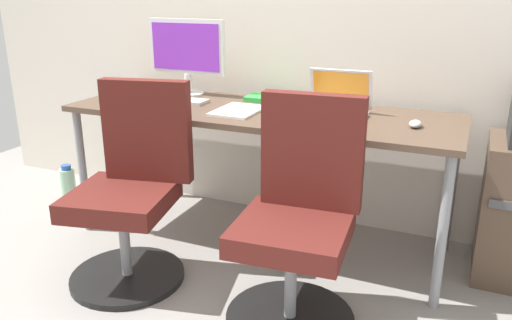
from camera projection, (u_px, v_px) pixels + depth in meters
The scene contains 15 objects.
ground_plane at pixel (260, 238), 2.89m from camera, with size 5.28×5.28×0.00m, color gray.
desk at pixel (260, 121), 2.67m from camera, with size 2.02×0.68×0.74m.
office_chair_left at pixel (131, 194), 2.40m from camera, with size 0.54×0.54×0.94m.
office_chair_right at pixel (298, 224), 2.09m from camera, with size 0.54×0.54×0.94m.
water_bottle_on_floor at pixel (69, 190), 3.18m from camera, with size 0.09×0.09×0.31m.
desktop_monitor at pixel (187, 52), 2.95m from camera, with size 0.48×0.18×0.43m.
open_laptop at pixel (336, 105), 2.52m from camera, with size 0.31×0.29×0.22m.
keyboard_by_monitor at pixel (177, 100), 2.83m from camera, with size 0.34×0.12×0.02m, color #B7B7B7.
keyboard_by_laptop at pixel (311, 127), 2.29m from camera, with size 0.34×0.12×0.02m, color #2D2D2D.
mouse_by_monitor at pixel (131, 90), 3.07m from camera, with size 0.06×0.10×0.03m, color #B7B7B7.
mouse_by_laptop at pixel (415, 124), 2.32m from camera, with size 0.06×0.10×0.03m, color #B7B7B7.
coffee_mug at pixel (153, 103), 2.60m from camera, with size 0.08×0.08×0.09m, color yellow.
pen_cup at pixel (107, 92), 2.82m from camera, with size 0.07×0.07×0.10m, color slate.
notebook at pixel (266, 98), 2.86m from camera, with size 0.21×0.15×0.03m, color green.
paper_pile at pixel (238, 111), 2.61m from camera, with size 0.21×0.30×0.01m, color white.
Camera 1 is at (1.02, -2.39, 1.34)m, focal length 36.13 mm.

